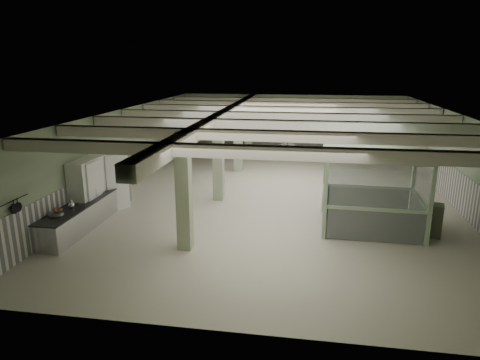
# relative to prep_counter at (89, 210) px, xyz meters

# --- Properties ---
(floor) EXTENTS (20.00, 20.00, 0.00)m
(floor) POSITION_rel_prep_counter_xyz_m (6.54, 4.42, -0.46)
(floor) COLOR beige
(floor) RESTS_ON ground
(ceiling) EXTENTS (14.00, 20.00, 0.02)m
(ceiling) POSITION_rel_prep_counter_xyz_m (6.54, 4.42, 3.14)
(ceiling) COLOR white
(ceiling) RESTS_ON wall_back
(wall_back) EXTENTS (14.00, 0.02, 3.60)m
(wall_back) POSITION_rel_prep_counter_xyz_m (6.54, 14.42, 1.34)
(wall_back) COLOR #ADC39C
(wall_back) RESTS_ON floor
(wall_front) EXTENTS (14.00, 0.02, 3.60)m
(wall_front) POSITION_rel_prep_counter_xyz_m (6.54, -5.58, 1.34)
(wall_front) COLOR #ADC39C
(wall_front) RESTS_ON floor
(wall_left) EXTENTS (0.02, 20.00, 3.60)m
(wall_left) POSITION_rel_prep_counter_xyz_m (-0.46, 4.42, 1.34)
(wall_left) COLOR #ADC39C
(wall_left) RESTS_ON floor
(wall_right) EXTENTS (0.02, 20.00, 3.60)m
(wall_right) POSITION_rel_prep_counter_xyz_m (13.54, 4.42, 1.34)
(wall_right) COLOR #ADC39C
(wall_right) RESTS_ON floor
(wainscot_left) EXTENTS (0.05, 19.90, 1.50)m
(wainscot_left) POSITION_rel_prep_counter_xyz_m (-0.44, 4.42, 0.29)
(wainscot_left) COLOR silver
(wainscot_left) RESTS_ON floor
(wainscot_right) EXTENTS (0.05, 19.90, 1.50)m
(wainscot_right) POSITION_rel_prep_counter_xyz_m (13.51, 4.42, 0.29)
(wainscot_right) COLOR silver
(wainscot_right) RESTS_ON floor
(wainscot_back) EXTENTS (13.90, 0.05, 1.50)m
(wainscot_back) POSITION_rel_prep_counter_xyz_m (6.54, 14.39, 0.29)
(wainscot_back) COLOR silver
(wainscot_back) RESTS_ON floor
(girder) EXTENTS (0.45, 19.90, 0.40)m
(girder) POSITION_rel_prep_counter_xyz_m (4.04, 4.42, 2.92)
(girder) COLOR beige
(girder) RESTS_ON ceiling
(beam_a) EXTENTS (13.90, 0.35, 0.32)m
(beam_a) POSITION_rel_prep_counter_xyz_m (6.54, -3.08, 2.96)
(beam_a) COLOR beige
(beam_a) RESTS_ON ceiling
(beam_b) EXTENTS (13.90, 0.35, 0.32)m
(beam_b) POSITION_rel_prep_counter_xyz_m (6.54, -0.58, 2.96)
(beam_b) COLOR beige
(beam_b) RESTS_ON ceiling
(beam_c) EXTENTS (13.90, 0.35, 0.32)m
(beam_c) POSITION_rel_prep_counter_xyz_m (6.54, 1.92, 2.96)
(beam_c) COLOR beige
(beam_c) RESTS_ON ceiling
(beam_d) EXTENTS (13.90, 0.35, 0.32)m
(beam_d) POSITION_rel_prep_counter_xyz_m (6.54, 4.42, 2.96)
(beam_d) COLOR beige
(beam_d) RESTS_ON ceiling
(beam_e) EXTENTS (13.90, 0.35, 0.32)m
(beam_e) POSITION_rel_prep_counter_xyz_m (6.54, 6.92, 2.96)
(beam_e) COLOR beige
(beam_e) RESTS_ON ceiling
(beam_f) EXTENTS (13.90, 0.35, 0.32)m
(beam_f) POSITION_rel_prep_counter_xyz_m (6.54, 9.42, 2.96)
(beam_f) COLOR beige
(beam_f) RESTS_ON ceiling
(beam_g) EXTENTS (13.90, 0.35, 0.32)m
(beam_g) POSITION_rel_prep_counter_xyz_m (6.54, 11.92, 2.96)
(beam_g) COLOR beige
(beam_g) RESTS_ON ceiling
(column_a) EXTENTS (0.42, 0.42, 3.60)m
(column_a) POSITION_rel_prep_counter_xyz_m (4.04, -1.58, 1.34)
(column_a) COLOR #A3B18F
(column_a) RESTS_ON floor
(column_b) EXTENTS (0.42, 0.42, 3.60)m
(column_b) POSITION_rel_prep_counter_xyz_m (4.04, 3.42, 1.34)
(column_b) COLOR #A3B18F
(column_b) RESTS_ON floor
(column_c) EXTENTS (0.42, 0.42, 3.60)m
(column_c) POSITION_rel_prep_counter_xyz_m (4.04, 8.42, 1.34)
(column_c) COLOR #A3B18F
(column_c) RESTS_ON floor
(column_d) EXTENTS (0.42, 0.42, 3.60)m
(column_d) POSITION_rel_prep_counter_xyz_m (4.04, 12.42, 1.34)
(column_d) COLOR #A3B18F
(column_d) RESTS_ON floor
(hook_rail) EXTENTS (0.02, 1.20, 0.02)m
(hook_rail) POSITION_rel_prep_counter_xyz_m (-0.39, -3.18, 1.39)
(hook_rail) COLOR black
(hook_rail) RESTS_ON wall_left
(pendant_front) EXTENTS (0.44, 0.44, 0.22)m
(pendant_front) POSITION_rel_prep_counter_xyz_m (7.04, -0.58, 2.59)
(pendant_front) COLOR #2D3B2C
(pendant_front) RESTS_ON ceiling
(pendant_mid) EXTENTS (0.44, 0.44, 0.22)m
(pendant_mid) POSITION_rel_prep_counter_xyz_m (7.04, 4.92, 2.59)
(pendant_mid) COLOR #2D3B2C
(pendant_mid) RESTS_ON ceiling
(pendant_back) EXTENTS (0.44, 0.44, 0.22)m
(pendant_back) POSITION_rel_prep_counter_xyz_m (7.04, 9.92, 2.59)
(pendant_back) COLOR #2D3B2C
(pendant_back) RESTS_ON ceiling
(prep_counter) EXTENTS (0.96, 5.49, 0.91)m
(prep_counter) POSITION_rel_prep_counter_xyz_m (0.00, 0.00, 0.00)
(prep_counter) COLOR #BBBBC0
(prep_counter) RESTS_ON floor
(pitcher_near) EXTENTS (0.29, 0.31, 0.31)m
(pitcher_near) POSITION_rel_prep_counter_xyz_m (0.06, -1.13, 0.60)
(pitcher_near) COLOR #BBBBC0
(pitcher_near) RESTS_ON prep_counter
(pitcher_far) EXTENTS (0.23, 0.25, 0.29)m
(pitcher_far) POSITION_rel_prep_counter_xyz_m (0.03, -0.15, 0.58)
(pitcher_far) COLOR #BBBBC0
(pitcher_far) RESTS_ON prep_counter
(veg_colander) EXTENTS (0.62, 0.62, 0.23)m
(veg_colander) POSITION_rel_prep_counter_xyz_m (-0.09, -1.80, 0.55)
(veg_colander) COLOR #47474C
(veg_colander) RESTS_ON prep_counter
(orange_bowl) EXTENTS (0.32, 0.32, 0.09)m
(orange_bowl) POSITION_rel_prep_counter_xyz_m (-0.08, 2.16, 0.48)
(orange_bowl) COLOR #B2B2B7
(orange_bowl) RESTS_ON prep_counter
(skillet_near) EXTENTS (0.04, 0.28, 0.28)m
(skillet_near) POSITION_rel_prep_counter_xyz_m (-0.34, -3.30, 1.17)
(skillet_near) COLOR black
(skillet_near) RESTS_ON hook_rail
(skillet_far) EXTENTS (0.04, 0.28, 0.28)m
(skillet_far) POSITION_rel_prep_counter_xyz_m (-0.34, -3.13, 1.17)
(skillet_far) COLOR black
(skillet_far) RESTS_ON hook_rail
(walkin_cooler) EXTENTS (1.06, 2.54, 2.33)m
(walkin_cooler) POSITION_rel_prep_counter_xyz_m (-0.08, 0.73, 0.70)
(walkin_cooler) COLOR white
(walkin_cooler) RESTS_ON floor
(guard_booth) EXTENTS (3.50, 2.98, 2.77)m
(guard_booth) POSITION_rel_prep_counter_xyz_m (9.89, 1.14, 1.39)
(guard_booth) COLOR #A3C19A
(guard_booth) RESTS_ON floor
(filing_cabinet) EXTENTS (0.48, 0.59, 1.11)m
(filing_cabinet) POSITION_rel_prep_counter_xyz_m (11.92, 0.62, 0.09)
(filing_cabinet) COLOR #545748
(filing_cabinet) RESTS_ON floor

